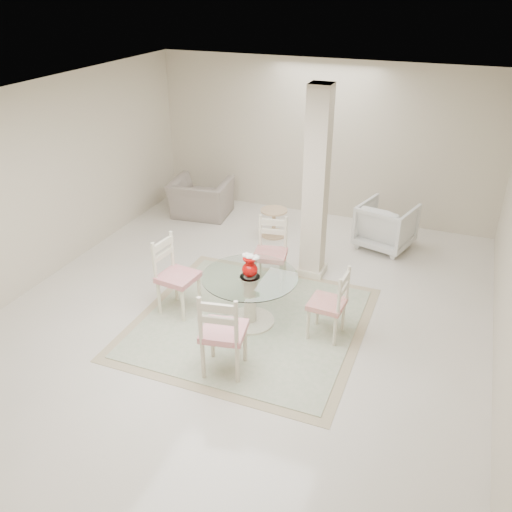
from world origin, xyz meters
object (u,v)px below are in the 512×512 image
at_px(dining_table, 250,300).
at_px(armchair_white, 386,226).
at_px(column, 316,186).
at_px(red_vase, 250,266).
at_px(dining_chair_east, 333,299).
at_px(dining_chair_south, 222,328).
at_px(recliner_taupe, 201,198).
at_px(side_table, 274,224).
at_px(dining_chair_west, 173,270).
at_px(dining_chair_north, 271,247).

height_order(dining_table, armchair_white, armchair_white).
bearing_deg(dining_table, column, 77.13).
bearing_deg(red_vase, dining_chair_east, 4.42).
distance_m(dining_chair_south, recliner_taupe, 4.45).
height_order(dining_table, recliner_taupe, dining_table).
bearing_deg(dining_chair_east, side_table, -143.06).
relative_size(dining_chair_west, recliner_taupe, 1.10).
height_order(dining_table, dining_chair_south, dining_chair_south).
distance_m(column, dining_table, 1.87).
xyz_separation_m(dining_table, recliner_taupe, (-2.11, 2.84, -0.01)).
bearing_deg(recliner_taupe, dining_chair_east, 132.01).
bearing_deg(dining_chair_north, dining_chair_east, -50.79).
distance_m(recliner_taupe, side_table, 1.54).
relative_size(armchair_white, side_table, 1.76).
distance_m(column, dining_chair_east, 1.79).
bearing_deg(dining_table, dining_chair_west, -175.67).
distance_m(column, dining_chair_south, 2.67).
xyz_separation_m(column, dining_table, (-0.35, -1.53, -1.01)).
bearing_deg(armchair_white, column, 71.78).
bearing_deg(armchair_white, dining_chair_east, 101.87).
relative_size(column, armchair_white, 3.34).
bearing_deg(column, dining_table, -102.87).
distance_m(dining_chair_west, armchair_white, 3.62).
distance_m(dining_chair_north, armchair_white, 2.20).
relative_size(dining_chair_north, side_table, 2.36).
bearing_deg(dining_chair_west, dining_chair_north, -33.52).
distance_m(red_vase, dining_chair_east, 1.05).
xyz_separation_m(red_vase, armchair_white, (1.19, 2.78, -0.44)).
bearing_deg(recliner_taupe, side_table, 161.70).
bearing_deg(recliner_taupe, dining_chair_north, 131.27).
bearing_deg(dining_table, side_table, 103.48).
distance_m(column, armchair_white, 1.80).
distance_m(red_vase, armchair_white, 3.05).
bearing_deg(recliner_taupe, column, 145.45).
distance_m(dining_chair_north, dining_chair_south, 2.05).
bearing_deg(armchair_white, dining_chair_west, 67.95).
height_order(dining_chair_south, side_table, dining_chair_south).
xyz_separation_m(dining_chair_east, dining_chair_west, (-2.03, -0.16, 0.06)).
relative_size(dining_chair_east, recliner_taupe, 0.99).
height_order(dining_table, dining_chair_north, dining_chair_north).
height_order(recliner_taupe, armchair_white, armchair_white).
height_order(dining_chair_east, dining_chair_south, dining_chair_south).
xyz_separation_m(dining_chair_north, armchair_white, (1.29, 1.77, -0.20)).
relative_size(dining_chair_north, dining_chair_south, 0.94).
bearing_deg(dining_chair_east, red_vase, -82.14).
bearing_deg(dining_chair_west, red_vase, -78.90).
relative_size(red_vase, recliner_taupe, 0.29).
bearing_deg(dining_chair_south, side_table, -89.11).
height_order(dining_chair_west, dining_chair_south, dining_chair_south).
bearing_deg(dining_chair_south, dining_table, -94.81).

